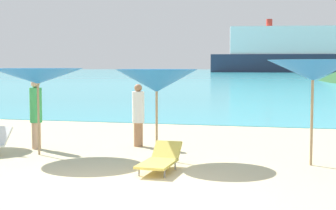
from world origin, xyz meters
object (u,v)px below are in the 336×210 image
object	(u,v)px
umbrella_3	(313,70)
cruise_ship	(288,52)
lounge_chair_0	(160,160)
umbrella_2	(157,81)
beachgoer_0	(36,112)
beachgoer_1	(138,114)
umbrella_1	(38,76)

from	to	relation	value
umbrella_3	cruise_ship	distance (m)	199.22
lounge_chair_0	cruise_ship	world-z (taller)	cruise_ship
umbrella_2	beachgoer_0	size ratio (longest dim) A/B	1.15
umbrella_2	lounge_chair_0	xyz separation A→B (m)	(0.44, -1.31, -1.61)
beachgoer_1	cruise_ship	distance (m)	197.67
umbrella_1	umbrella_2	xyz separation A→B (m)	(2.99, 0.18, -0.10)
beachgoer_0	lounge_chair_0	bearing A→B (deg)	-89.06
umbrella_2	beachgoer_1	xyz separation A→B (m)	(-1.00, 1.69, -0.95)
lounge_chair_0	beachgoer_0	xyz separation A→B (m)	(-3.95, 1.91, 0.75)
umbrella_1	umbrella_2	distance (m)	3.00
umbrella_2	umbrella_1	bearing A→B (deg)	-176.54
umbrella_1	cruise_ship	size ratio (longest dim) A/B	0.04
umbrella_3	beachgoer_0	bearing A→B (deg)	176.15
beachgoer_1	cruise_ship	bearing A→B (deg)	-54.83
cruise_ship	beachgoer_1	bearing A→B (deg)	-98.78
lounge_chair_0	umbrella_2	bearing A→B (deg)	110.09
umbrella_3	beachgoer_1	distance (m)	4.94
beachgoer_1	umbrella_3	bearing A→B (deg)	-163.67
beachgoer_1	cruise_ship	world-z (taller)	cruise_ship
cruise_ship	lounge_chair_0	bearing A→B (deg)	-98.36
cruise_ship	umbrella_3	bearing A→B (deg)	-97.47
umbrella_3	cruise_ship	bearing A→B (deg)	91.10
lounge_chair_0	beachgoer_0	distance (m)	4.45
lounge_chair_0	beachgoer_0	world-z (taller)	beachgoer_0
umbrella_3	beachgoer_1	bearing A→B (deg)	160.97
beachgoer_0	umbrella_1	bearing A→B (deg)	-120.07
beachgoer_1	umbrella_2	bearing A→B (deg)	156.08
umbrella_1	beachgoer_1	distance (m)	2.92
umbrella_1	lounge_chair_0	xyz separation A→B (m)	(3.44, -1.13, -1.71)
umbrella_3	beachgoer_0	world-z (taller)	umbrella_3
umbrella_1	umbrella_3	bearing A→B (deg)	2.70
umbrella_2	lounge_chair_0	bearing A→B (deg)	-71.34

